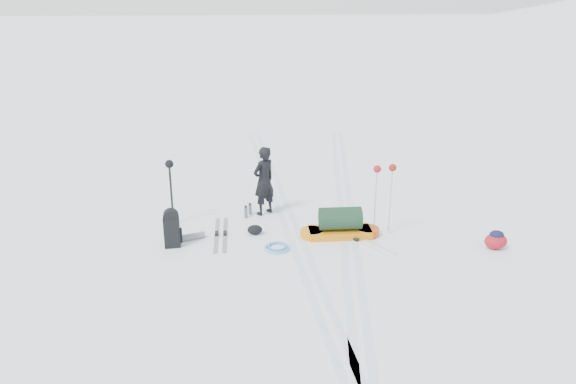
% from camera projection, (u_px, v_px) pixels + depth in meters
% --- Properties ---
extents(ground, '(200.00, 200.00, 0.00)m').
position_uv_depth(ground, '(296.00, 240.00, 11.73)').
color(ground, white).
rests_on(ground, ground).
extents(snow_hill_backdrop, '(359.50, 192.00, 162.45)m').
position_uv_depth(snow_hill_backdrop, '(549.00, 357.00, 119.10)').
color(snow_hill_backdrop, white).
rests_on(snow_hill_backdrop, ground).
extents(ski_tracks, '(3.38, 17.97, 0.01)m').
position_uv_depth(ski_tracks, '(319.00, 222.00, 12.59)').
color(ski_tracks, silver).
rests_on(ski_tracks, ground).
extents(skier, '(0.70, 0.67, 1.61)m').
position_uv_depth(skier, '(264.00, 181.00, 12.82)').
color(skier, black).
rests_on(skier, ground).
extents(pulk_sled, '(1.69, 0.55, 0.65)m').
position_uv_depth(pulk_sled, '(340.00, 225.00, 11.82)').
color(pulk_sled, orange).
rests_on(pulk_sled, ground).
extents(expedition_rucksack, '(0.81, 0.57, 0.81)m').
position_uv_depth(expedition_rucksack, '(174.00, 229.00, 11.34)').
color(expedition_rucksack, black).
rests_on(expedition_rucksack, ground).
extents(ski_poles_black, '(0.18, 0.20, 1.48)m').
position_uv_depth(ski_poles_black, '(170.00, 172.00, 12.13)').
color(ski_poles_black, black).
rests_on(ski_poles_black, ground).
extents(ski_poles_silver, '(0.49, 0.22, 1.56)m').
position_uv_depth(ski_poles_silver, '(384.00, 176.00, 11.54)').
color(ski_poles_silver, '#ADAFB4').
rests_on(ski_poles_silver, ground).
extents(touring_skis_grey, '(0.26, 1.77, 0.06)m').
position_uv_depth(touring_skis_grey, '(221.00, 234.00, 11.95)').
color(touring_skis_grey, '#94989C').
rests_on(touring_skis_grey, ground).
extents(touring_skis_white, '(1.29, 1.81, 0.07)m').
position_uv_depth(touring_skis_white, '(358.00, 239.00, 11.73)').
color(touring_skis_white, white).
rests_on(touring_skis_white, ground).
extents(rope_coil, '(0.63, 0.63, 0.06)m').
position_uv_depth(rope_coil, '(277.00, 247.00, 11.32)').
color(rope_coil, '#57B4D5').
rests_on(rope_coil, ground).
extents(small_daypack, '(0.53, 0.45, 0.39)m').
position_uv_depth(small_daypack, '(496.00, 240.00, 11.27)').
color(small_daypack, maroon).
rests_on(small_daypack, ground).
extents(thermos_pair, '(0.19, 0.29, 0.29)m').
position_uv_depth(thermos_pair, '(248.00, 211.00, 12.89)').
color(thermos_pair, '#5A5E62').
rests_on(thermos_pair, ground).
extents(stuff_sack, '(0.34, 0.26, 0.20)m').
position_uv_depth(stuff_sack, '(255.00, 230.00, 11.97)').
color(stuff_sack, black).
rests_on(stuff_sack, ground).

